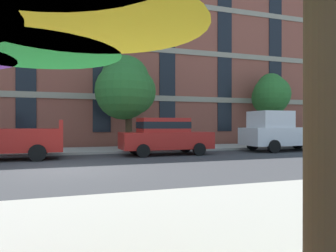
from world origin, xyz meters
name	(u,v)px	position (x,y,z in m)	size (l,w,h in m)	color
ground_plane	(68,170)	(0.00, 0.00, 0.00)	(120.00, 120.00, 0.00)	#38383A
sidewalk_far	(66,151)	(0.00, 6.80, 0.06)	(56.00, 3.60, 0.12)	#B2ADA3
apartment_building	(64,41)	(0.00, 14.99, 8.00)	(42.94, 12.08, 16.00)	#934C3D
sedan_red	(165,135)	(4.53, 3.70, 0.95)	(4.40, 1.98, 1.78)	#B21E19
pickup_white	(283,132)	(11.48, 3.70, 1.03)	(5.10, 2.12, 2.20)	silver
street_tree_middle	(126,88)	(3.24, 6.67, 3.52)	(3.55, 3.55, 5.38)	#4C3823
street_tree_right	(271,94)	(13.38, 7.29, 3.58)	(2.56, 2.78, 5.03)	brown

